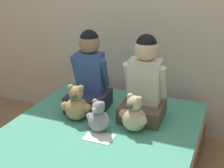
# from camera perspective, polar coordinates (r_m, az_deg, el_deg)

# --- Properties ---
(wall_behind_bed) EXTENTS (8.00, 0.06, 2.50)m
(wall_behind_bed) POSITION_cam_1_polar(r_m,az_deg,el_deg) (2.97, 5.25, 14.87)
(wall_behind_bed) COLOR beige
(wall_behind_bed) RESTS_ON ground_plane
(bed) EXTENTS (1.43, 1.94, 0.40)m
(bed) POSITION_cam_1_polar(r_m,az_deg,el_deg) (2.37, -3.92, -14.43)
(bed) COLOR brown
(bed) RESTS_ON ground_plane
(child_on_left) EXTENTS (0.35, 0.37, 0.68)m
(child_on_left) POSITION_cam_1_polar(r_m,az_deg,el_deg) (2.63, -4.19, 1.17)
(child_on_left) COLOR #282D47
(child_on_left) RESTS_ON bed
(child_on_right) EXTENTS (0.35, 0.34, 0.68)m
(child_on_right) POSITION_cam_1_polar(r_m,az_deg,el_deg) (2.46, 5.92, 0.19)
(child_on_right) COLOR brown
(child_on_right) RESTS_ON bed
(teddy_bear_held_by_left_child) EXTENTS (0.25, 0.19, 0.30)m
(teddy_bear_held_by_left_child) POSITION_cam_1_polar(r_m,az_deg,el_deg) (2.49, -6.52, -3.85)
(teddy_bear_held_by_left_child) COLOR tan
(teddy_bear_held_by_left_child) RESTS_ON bed
(teddy_bear_held_by_right_child) EXTENTS (0.23, 0.18, 0.29)m
(teddy_bear_held_by_right_child) POSITION_cam_1_polar(r_m,az_deg,el_deg) (2.32, 4.04, -5.79)
(teddy_bear_held_by_right_child) COLOR #D1B78E
(teddy_bear_held_by_right_child) RESTS_ON bed
(teddy_bear_between_children) EXTENTS (0.20, 0.16, 0.25)m
(teddy_bear_between_children) POSITION_cam_1_polar(r_m,az_deg,el_deg) (2.32, -2.46, -6.25)
(teddy_bear_between_children) COLOR #939399
(teddy_bear_between_children) RESTS_ON bed
(sign_card) EXTENTS (0.21, 0.15, 0.00)m
(sign_card) POSITION_cam_1_polar(r_m,az_deg,el_deg) (2.29, -2.39, -9.69)
(sign_card) COLOR white
(sign_card) RESTS_ON bed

